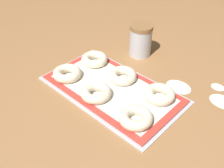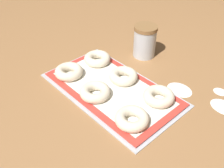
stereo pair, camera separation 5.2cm
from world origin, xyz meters
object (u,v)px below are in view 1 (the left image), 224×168
at_px(bagel_front_right, 136,118).
at_px(flour_canister, 141,40).
at_px(baking_tray, 112,89).
at_px(bagel_back_center, 122,76).
at_px(bagel_front_center, 96,93).
at_px(bagel_back_left, 94,59).
at_px(bagel_front_left, 67,73).
at_px(bagel_back_right, 160,94).

bearing_deg(bagel_front_right, flour_canister, 126.75).
xyz_separation_m(baking_tray, bagel_front_right, (0.17, -0.07, 0.02)).
xyz_separation_m(bagel_back_center, flour_canister, (-0.08, 0.20, 0.04)).
distance_m(bagel_front_center, bagel_back_center, 0.14).
relative_size(baking_tray, bagel_front_right, 4.74).
height_order(bagel_front_right, bagel_back_center, same).
bearing_deg(flour_canister, baking_tray, -72.46).
xyz_separation_m(bagel_front_center, bagel_front_right, (0.18, 0.00, 0.00)).
distance_m(bagel_front_center, bagel_back_left, 0.21).
height_order(bagel_back_center, flour_canister, flour_canister).
bearing_deg(bagel_back_center, bagel_front_right, -37.77).
relative_size(bagel_front_left, bagel_front_right, 1.00).
relative_size(bagel_back_center, flour_canister, 0.78).
bearing_deg(bagel_back_right, bagel_back_center, -177.65).
bearing_deg(bagel_back_center, bagel_back_right, 2.35).
bearing_deg(flour_canister, bagel_front_right, -53.25).
bearing_deg(bagel_back_center, bagel_front_center, -90.11).
bearing_deg(baking_tray, bagel_back_right, 24.08).
relative_size(bagel_back_center, bagel_back_right, 1.00).
bearing_deg(flour_canister, bagel_back_right, -39.03).
relative_size(bagel_back_left, flour_canister, 0.78).
xyz_separation_m(baking_tray, bagel_back_center, (-0.01, 0.06, 0.02)).
height_order(bagel_front_right, bagel_back_right, same).
height_order(baking_tray, bagel_back_right, bagel_back_right).
relative_size(bagel_front_center, bagel_front_right, 1.00).
bearing_deg(bagel_front_center, bagel_back_right, 41.16).
bearing_deg(bagel_front_right, bagel_back_center, 142.23).
distance_m(bagel_front_left, bagel_front_right, 0.34).
relative_size(bagel_front_center, bagel_back_left, 1.00).
bearing_deg(flour_canister, bagel_front_center, -77.16).
distance_m(bagel_front_left, bagel_back_left, 0.14).
distance_m(bagel_front_left, flour_canister, 0.35).
height_order(bagel_front_left, bagel_back_left, same).
xyz_separation_m(bagel_back_left, flour_canister, (0.08, 0.20, 0.04)).
distance_m(baking_tray, bagel_front_left, 0.18).
xyz_separation_m(bagel_back_left, bagel_back_right, (0.32, 0.00, 0.00)).
height_order(bagel_front_left, bagel_back_right, same).
relative_size(bagel_front_right, bagel_back_center, 1.00).
distance_m(bagel_front_left, bagel_front_center, 0.16).
distance_m(bagel_back_left, flour_canister, 0.22).
bearing_deg(bagel_front_right, baking_tray, 156.87).
xyz_separation_m(baking_tray, bagel_front_left, (-0.17, -0.07, 0.02)).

